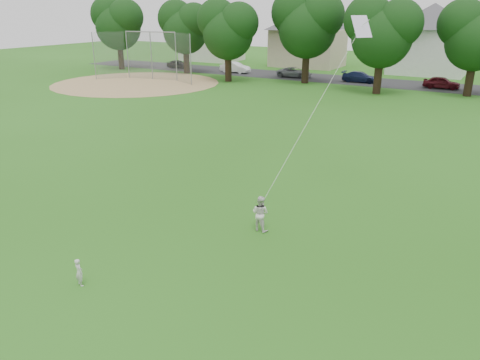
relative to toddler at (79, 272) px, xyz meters
The scene contains 10 objects.
ground 2.92m from the toddler, 85.35° to the left, with size 160.00×160.00×0.00m, color #255B14.
street 44.88m from the toddler, 89.70° to the left, with size 90.00×7.00×0.01m, color #2D2D30.
dirt_infield 40.22m from the toddler, 129.85° to the left, with size 18.00×18.00×0.02m, color #9E7F51.
toddler is the anchor object (origin of this frame).
older_boy 6.64m from the toddler, 64.12° to the left, with size 0.66×0.52×1.36m, color silver.
kite 10.09m from the toddler, 66.98° to the left, with size 1.28×3.24×8.31m.
baseball_backstop 42.56m from the toddler, 127.90° to the left, with size 11.79×3.88×5.24m.
tree_row 39.34m from the toddler, 90.67° to the left, with size 82.22×9.01×10.06m.
parked_cars 43.95m from the toddler, 93.33° to the left, with size 56.23×2.41×1.29m.
house_row 55.04m from the toddler, 89.21° to the left, with size 75.74×13.37×9.80m.
Camera 1 is at (9.98, -10.83, 7.81)m, focal length 35.00 mm.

